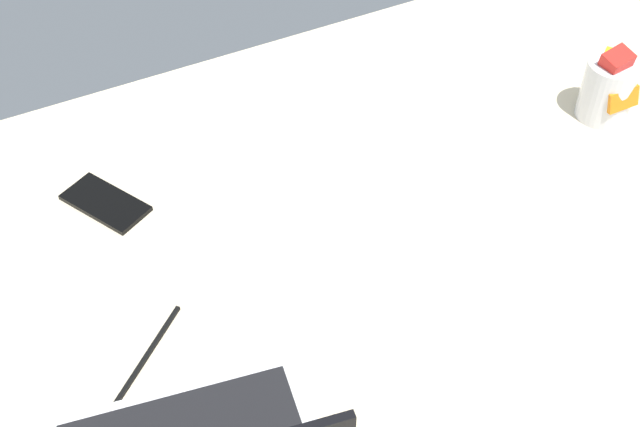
# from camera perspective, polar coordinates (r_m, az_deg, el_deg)

# --- Properties ---
(bed_mattress) EXTENTS (1.80, 1.40, 0.18)m
(bed_mattress) POSITION_cam_1_polar(r_m,az_deg,el_deg) (1.37, 13.34, -5.84)
(bed_mattress) COLOR beige
(bed_mattress) RESTS_ON ground
(snack_cup) EXTENTS (0.09, 0.10, 0.14)m
(snack_cup) POSITION_cam_1_polar(r_m,az_deg,el_deg) (1.56, 18.83, 8.02)
(snack_cup) COLOR silver
(snack_cup) RESTS_ON bed_mattress
(cell_phone) EXTENTS (0.13, 0.16, 0.01)m
(cell_phone) POSITION_cam_1_polar(r_m,az_deg,el_deg) (1.39, -14.22, 0.69)
(cell_phone) COLOR black
(cell_phone) RESTS_ON bed_mattress
(charger_cable) EXTENTS (0.13, 0.12, 0.01)m
(charger_cable) POSITION_cam_1_polar(r_m,az_deg,el_deg) (1.18, -11.47, -9.23)
(charger_cable) COLOR black
(charger_cable) RESTS_ON bed_mattress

